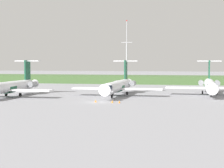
{
  "coord_description": "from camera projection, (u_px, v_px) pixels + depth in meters",
  "views": [
    {
      "loc": [
        20.83,
        -80.83,
        8.52
      ],
      "look_at": [
        0.0,
        16.03,
        3.0
      ],
      "focal_mm": 63.48,
      "sensor_mm": 36.0,
      "label": 1
    }
  ],
  "objects": [
    {
      "name": "safety_cone_front_marker",
      "position": [
        96.0,
        101.0,
        83.56
      ],
      "size": [
        0.44,
        0.44,
        0.55
      ],
      "primitive_type": "cone",
      "color": "orange",
      "rests_on": "ground"
    },
    {
      "name": "ground_plane",
      "position": [
        122.0,
        92.0,
        113.03
      ],
      "size": [
        500.0,
        500.0,
        0.0
      ],
      "primitive_type": "plane",
      "color": "gray"
    },
    {
      "name": "grass_berm",
      "position": [
        144.0,
        79.0,
        159.14
      ],
      "size": [
        320.0,
        20.0,
        2.99
      ],
      "primitive_type": "cube",
      "color": "#426033",
      "rests_on": "ground"
    },
    {
      "name": "safety_cone_rear_marker",
      "position": [
        119.0,
        102.0,
        82.07
      ],
      "size": [
        0.44,
        0.44,
        0.55
      ],
      "primitive_type": "cone",
      "color": "orange",
      "rests_on": "ground"
    },
    {
      "name": "regional_jet_fourth",
      "position": [
        210.0,
        85.0,
        103.28
      ],
      "size": [
        22.81,
        31.0,
        9.0
      ],
      "color": "white",
      "rests_on": "ground"
    },
    {
      "name": "antenna_mast",
      "position": [
        127.0,
        58.0,
        153.19
      ],
      "size": [
        4.4,
        0.5,
        24.68
      ],
      "color": "#B2B2B7",
      "rests_on": "ground"
    },
    {
      "name": "safety_cone_mid_marker",
      "position": [
        112.0,
        102.0,
        82.51
      ],
      "size": [
        0.44,
        0.44,
        0.55
      ],
      "primitive_type": "cone",
      "color": "orange",
      "rests_on": "ground"
    },
    {
      "name": "regional_jet_third",
      "position": [
        118.0,
        86.0,
        100.46
      ],
      "size": [
        22.81,
        31.0,
        9.0
      ],
      "color": "white",
      "rests_on": "ground"
    },
    {
      "name": "regional_jet_second",
      "position": [
        10.0,
        87.0,
        96.34
      ],
      "size": [
        22.81,
        31.0,
        9.0
      ],
      "color": "white",
      "rests_on": "ground"
    }
  ]
}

